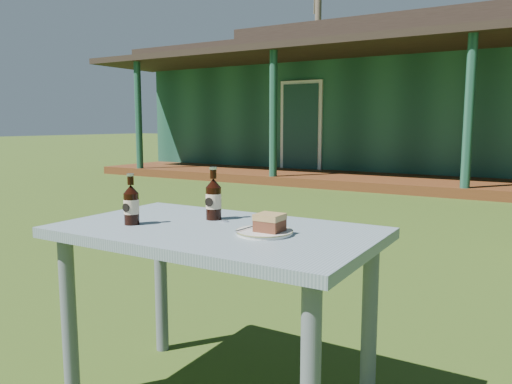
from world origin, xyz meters
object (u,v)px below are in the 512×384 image
Objects in this scene: cola_bottle_near at (213,199)px; cola_bottle_far at (131,204)px; cafe_table at (216,254)px; cake_slice at (270,222)px; plate at (264,232)px.

cola_bottle_near is 1.09× the size of cola_bottle_far.
cake_slice is (0.24, -0.01, 0.15)m from cafe_table.
cola_bottle_near is 0.33m from cola_bottle_far.
cola_bottle_near is at bearing 158.10° from cake_slice.
cake_slice is at bearing -1.77° from cafe_table.
cola_bottle_far is (-0.31, -0.12, 0.18)m from cafe_table.
cafe_table is 0.28m from cake_slice.
cake_slice is at bearing -4.10° from plate.
plate is 0.95× the size of cola_bottle_near.
cake_slice reaches higher than plate.
cafe_table is 0.38m from cola_bottle_far.
cola_bottle_far reaches higher than cake_slice.
cafe_table is 5.57× the size of cola_bottle_near.
plate is (0.22, -0.01, 0.11)m from cafe_table.
plate is at bearing 11.85° from cola_bottle_far.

